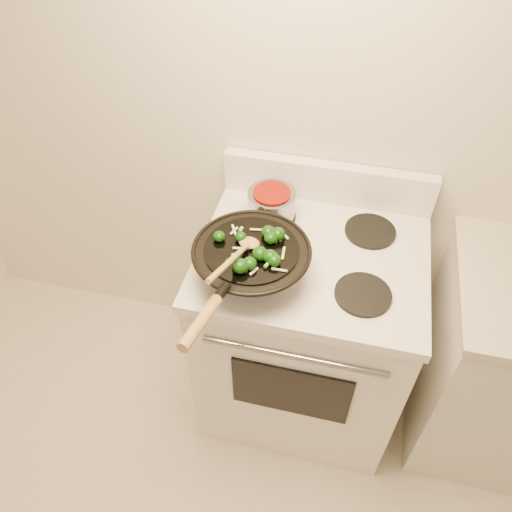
# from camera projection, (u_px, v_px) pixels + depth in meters

# --- Properties ---
(stove) EXTENTS (0.78, 0.67, 1.08)m
(stove) POSITION_uv_depth(u_px,v_px,m) (304.00, 330.00, 2.03)
(stove) COLOR white
(stove) RESTS_ON ground
(wok) EXTENTS (0.38, 0.62, 0.18)m
(wok) POSITION_uv_depth(u_px,v_px,m) (251.00, 261.00, 1.57)
(wok) COLOR black
(wok) RESTS_ON stove
(stirfry) EXTENTS (0.25, 0.22, 0.04)m
(stirfry) POSITION_uv_depth(u_px,v_px,m) (259.00, 249.00, 1.51)
(stirfry) COLOR #0D3708
(stirfry) RESTS_ON wok
(wooden_spoon) EXTENTS (0.09, 0.30, 0.12)m
(wooden_spoon) POSITION_uv_depth(u_px,v_px,m) (238.00, 253.00, 1.47)
(wooden_spoon) COLOR #A87A42
(wooden_spoon) RESTS_ON wok
(saucepan) EXTENTS (0.17, 0.28, 0.10)m
(saucepan) POSITION_uv_depth(u_px,v_px,m) (271.00, 204.00, 1.78)
(saucepan) COLOR gray
(saucepan) RESTS_ON stove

